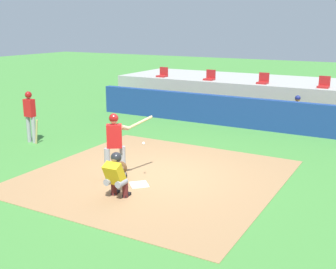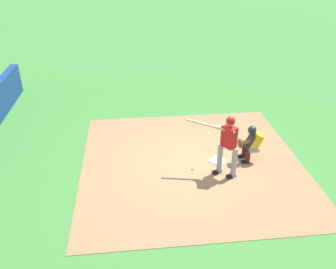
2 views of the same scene
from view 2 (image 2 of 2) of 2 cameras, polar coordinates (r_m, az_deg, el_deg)
The scene contains 5 objects.
ground_plane at distance 10.54m, azimuth 3.80°, elevation -4.57°, with size 80.00×80.00×0.00m, color #428438.
dirt_infield at distance 10.54m, azimuth 3.80°, elevation -4.55°, with size 6.40×6.40×0.01m, color #9E754C.
home_plate at distance 10.68m, azimuth 8.05°, elevation -4.17°, with size 0.44×0.44×0.02m, color white.
batter_at_plate at distance 9.60m, azimuth 9.49°, elevation -1.29°, with size 0.73×1.35×1.80m.
catcher_crouched at distance 10.62m, azimuth 13.07°, elevation -1.20°, with size 0.49×1.66×1.13m.
Camera 2 is at (-8.67, 1.66, 5.76)m, focal length 38.04 mm.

